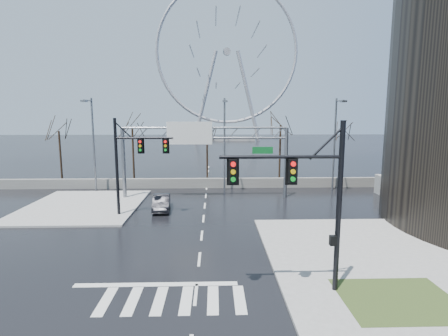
{
  "coord_description": "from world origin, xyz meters",
  "views": [
    {
      "loc": [
        0.88,
        -19.13,
        8.22
      ],
      "look_at": [
        1.67,
        8.65,
        4.0
      ],
      "focal_mm": 28.0,
      "sensor_mm": 36.0,
      "label": 1
    }
  ],
  "objects_px": {
    "signal_mast_near": "(310,191)",
    "signal_mast_far": "(130,158)",
    "ferris_wheel": "(227,58)",
    "car": "(161,202)",
    "sign_gantry": "(201,146)"
  },
  "relations": [
    {
      "from": "signal_mast_far",
      "to": "sign_gantry",
      "type": "bearing_deg",
      "value": 47.53
    },
    {
      "from": "signal_mast_near",
      "to": "ferris_wheel",
      "type": "xyz_separation_m",
      "value": [
        -0.14,
        99.04,
        21.26
      ]
    },
    {
      "from": "ferris_wheel",
      "to": "signal_mast_near",
      "type": "bearing_deg",
      "value": -89.92
    },
    {
      "from": "signal_mast_far",
      "to": "sign_gantry",
      "type": "relative_size",
      "value": 0.49
    },
    {
      "from": "sign_gantry",
      "to": "ferris_wheel",
      "type": "relative_size",
      "value": 0.32
    },
    {
      "from": "signal_mast_near",
      "to": "ferris_wheel",
      "type": "bearing_deg",
      "value": 90.08
    },
    {
      "from": "ferris_wheel",
      "to": "car",
      "type": "xyz_separation_m",
      "value": [
        -8.75,
        -84.31,
        -25.47
      ]
    },
    {
      "from": "signal_mast_far",
      "to": "sign_gantry",
      "type": "xyz_separation_m",
      "value": [
        5.49,
        6.0,
        0.35
      ]
    },
    {
      "from": "ferris_wheel",
      "to": "car",
      "type": "distance_m",
      "value": 88.5
    },
    {
      "from": "signal_mast_near",
      "to": "signal_mast_far",
      "type": "height_order",
      "value": "same"
    },
    {
      "from": "signal_mast_far",
      "to": "sign_gantry",
      "type": "height_order",
      "value": "signal_mast_far"
    },
    {
      "from": "sign_gantry",
      "to": "car",
      "type": "xyz_separation_m",
      "value": [
        -3.37,
        -4.27,
        -4.52
      ]
    },
    {
      "from": "signal_mast_far",
      "to": "car",
      "type": "bearing_deg",
      "value": 39.29
    },
    {
      "from": "sign_gantry",
      "to": "signal_mast_far",
      "type": "bearing_deg",
      "value": -132.47
    },
    {
      "from": "ferris_wheel",
      "to": "car",
      "type": "relative_size",
      "value": 12.59
    }
  ]
}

